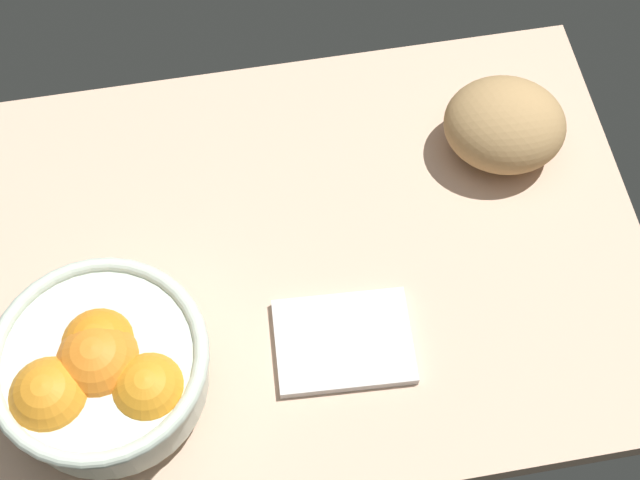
# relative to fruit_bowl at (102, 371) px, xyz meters

# --- Properties ---
(ground_plane) EXTENTS (0.79, 0.56, 0.03)m
(ground_plane) POSITION_rel_fruit_bowl_xyz_m (0.23, 0.13, -0.08)
(ground_plane) COLOR #D5AD91
(fruit_bowl) EXTENTS (0.22, 0.22, 0.12)m
(fruit_bowl) POSITION_rel_fruit_bowl_xyz_m (0.00, 0.00, 0.00)
(fruit_bowl) COLOR silver
(fruit_bowl) RESTS_ON ground
(bread_loaf) EXTENTS (0.17, 0.16, 0.10)m
(bread_loaf) POSITION_rel_fruit_bowl_xyz_m (0.48, 0.24, -0.02)
(bread_loaf) COLOR tan
(bread_loaf) RESTS_ON ground
(napkin_folded) EXTENTS (0.15, 0.12, 0.01)m
(napkin_folded) POSITION_rel_fruit_bowl_xyz_m (0.25, 0.01, -0.06)
(napkin_folded) COLOR silver
(napkin_folded) RESTS_ON ground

